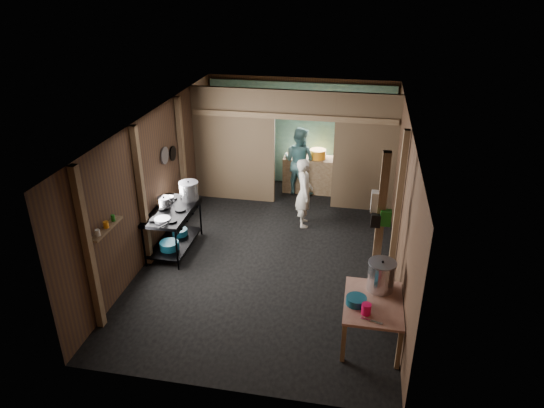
% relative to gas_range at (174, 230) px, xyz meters
% --- Properties ---
extents(floor, '(4.50, 7.00, 0.00)m').
position_rel_gas_range_xyz_m(floor, '(1.88, 0.28, -0.43)').
color(floor, black).
rests_on(floor, ground).
extents(ceiling, '(4.50, 7.00, 0.00)m').
position_rel_gas_range_xyz_m(ceiling, '(1.88, 0.28, 2.17)').
color(ceiling, '#3A3735').
rests_on(ceiling, ground).
extents(wall_back, '(4.50, 0.00, 2.60)m').
position_rel_gas_range_xyz_m(wall_back, '(1.88, 3.78, 0.87)').
color(wall_back, '#492F1C').
rests_on(wall_back, ground).
extents(wall_front, '(4.50, 0.00, 2.60)m').
position_rel_gas_range_xyz_m(wall_front, '(1.88, -3.22, 0.87)').
color(wall_front, '#492F1C').
rests_on(wall_front, ground).
extents(wall_left, '(0.00, 7.00, 2.60)m').
position_rel_gas_range_xyz_m(wall_left, '(-0.37, 0.28, 0.87)').
color(wall_left, '#492F1C').
rests_on(wall_left, ground).
extents(wall_right, '(0.00, 7.00, 2.60)m').
position_rel_gas_range_xyz_m(wall_right, '(4.13, 0.28, 0.87)').
color(wall_right, '#492F1C').
rests_on(wall_right, ground).
extents(partition_left, '(1.85, 0.10, 2.60)m').
position_rel_gas_range_xyz_m(partition_left, '(0.55, 2.48, 0.87)').
color(partition_left, brown).
rests_on(partition_left, floor).
extents(partition_right, '(1.35, 0.10, 2.60)m').
position_rel_gas_range_xyz_m(partition_right, '(3.46, 2.48, 0.87)').
color(partition_right, brown).
rests_on(partition_right, floor).
extents(partition_header, '(1.30, 0.10, 0.60)m').
position_rel_gas_range_xyz_m(partition_header, '(2.13, 2.48, 1.87)').
color(partition_header, brown).
rests_on(partition_header, wall_back).
extents(turquoise_panel, '(4.40, 0.06, 2.50)m').
position_rel_gas_range_xyz_m(turquoise_panel, '(1.88, 3.72, 0.82)').
color(turquoise_panel, '#79B6AB').
rests_on(turquoise_panel, wall_back).
extents(back_counter, '(1.20, 0.50, 0.85)m').
position_rel_gas_range_xyz_m(back_counter, '(2.18, 3.23, -0.00)').
color(back_counter, '#8D7656').
rests_on(back_counter, floor).
extents(wall_clock, '(0.20, 0.03, 0.20)m').
position_rel_gas_range_xyz_m(wall_clock, '(2.13, 3.68, 1.47)').
color(wall_clock, beige).
rests_on(wall_clock, wall_back).
extents(post_left_a, '(0.10, 0.12, 2.60)m').
position_rel_gas_range_xyz_m(post_left_a, '(-0.30, -2.32, 0.87)').
color(post_left_a, '#8D7656').
rests_on(post_left_a, floor).
extents(post_left_b, '(0.10, 0.12, 2.60)m').
position_rel_gas_range_xyz_m(post_left_b, '(-0.30, -0.52, 0.87)').
color(post_left_b, '#8D7656').
rests_on(post_left_b, floor).
extents(post_left_c, '(0.10, 0.12, 2.60)m').
position_rel_gas_range_xyz_m(post_left_c, '(-0.30, 1.48, 0.87)').
color(post_left_c, '#8D7656').
rests_on(post_left_c, floor).
extents(post_right, '(0.10, 0.12, 2.60)m').
position_rel_gas_range_xyz_m(post_right, '(4.06, 0.08, 0.87)').
color(post_right, '#8D7656').
rests_on(post_right, floor).
extents(post_free, '(0.12, 0.12, 2.60)m').
position_rel_gas_range_xyz_m(post_free, '(3.73, -1.02, 0.87)').
color(post_free, '#8D7656').
rests_on(post_free, floor).
extents(cross_beam, '(4.40, 0.12, 0.12)m').
position_rel_gas_range_xyz_m(cross_beam, '(1.88, 2.43, 1.62)').
color(cross_beam, '#8D7656').
rests_on(cross_beam, wall_left).
extents(pan_lid_big, '(0.03, 0.34, 0.34)m').
position_rel_gas_range_xyz_m(pan_lid_big, '(-0.33, 0.68, 1.22)').
color(pan_lid_big, gray).
rests_on(pan_lid_big, wall_left).
extents(pan_lid_small, '(0.03, 0.30, 0.30)m').
position_rel_gas_range_xyz_m(pan_lid_small, '(-0.33, 1.08, 1.12)').
color(pan_lid_small, black).
rests_on(pan_lid_small, wall_left).
extents(wall_shelf, '(0.14, 0.80, 0.03)m').
position_rel_gas_range_xyz_m(wall_shelf, '(-0.27, -1.82, 0.97)').
color(wall_shelf, '#8D7656').
rests_on(wall_shelf, wall_left).
extents(jar_white, '(0.07, 0.07, 0.10)m').
position_rel_gas_range_xyz_m(jar_white, '(-0.27, -2.07, 1.04)').
color(jar_white, beige).
rests_on(jar_white, wall_shelf).
extents(jar_yellow, '(0.08, 0.08, 0.10)m').
position_rel_gas_range_xyz_m(jar_yellow, '(-0.27, -1.82, 1.04)').
color(jar_yellow, orange).
rests_on(jar_yellow, wall_shelf).
extents(jar_green, '(0.06, 0.06, 0.10)m').
position_rel_gas_range_xyz_m(jar_green, '(-0.27, -1.60, 1.04)').
color(jar_green, '#1B761D').
rests_on(jar_green, wall_shelf).
extents(bag_white, '(0.22, 0.15, 0.32)m').
position_rel_gas_range_xyz_m(bag_white, '(3.68, -0.94, 1.35)').
color(bag_white, beige).
rests_on(bag_white, post_free).
extents(bag_green, '(0.16, 0.12, 0.24)m').
position_rel_gas_range_xyz_m(bag_green, '(3.80, -1.08, 1.17)').
color(bag_green, '#1B761D').
rests_on(bag_green, post_free).
extents(bag_black, '(0.14, 0.10, 0.20)m').
position_rel_gas_range_xyz_m(bag_black, '(3.66, -1.10, 1.12)').
color(bag_black, black).
rests_on(bag_black, post_free).
extents(gas_range, '(0.74, 1.44, 0.85)m').
position_rel_gas_range_xyz_m(gas_range, '(0.00, 0.00, 0.00)').
color(gas_range, black).
rests_on(gas_range, floor).
extents(prep_table, '(0.82, 1.12, 0.66)m').
position_rel_gas_range_xyz_m(prep_table, '(3.71, -1.88, -0.09)').
color(prep_table, '#AB7963').
rests_on(prep_table, floor).
extents(stove_pot_large, '(0.50, 0.50, 0.38)m').
position_rel_gas_range_xyz_m(stove_pot_large, '(0.17, 0.51, 0.59)').
color(stove_pot_large, silver).
rests_on(stove_pot_large, gas_range).
extents(stove_pot_med, '(0.32, 0.32, 0.22)m').
position_rel_gas_range_xyz_m(stove_pot_med, '(-0.17, 0.07, 0.52)').
color(stove_pot_med, silver).
rests_on(stove_pot_med, gas_range).
extents(stove_saucepan, '(0.17, 0.17, 0.09)m').
position_rel_gas_range_xyz_m(stove_saucepan, '(-0.17, 0.36, 0.47)').
color(stove_saucepan, silver).
rests_on(stove_saucepan, gas_range).
extents(frying_pan, '(0.48, 0.59, 0.07)m').
position_rel_gas_range_xyz_m(frying_pan, '(0.00, -0.45, 0.45)').
color(frying_pan, gray).
rests_on(frying_pan, gas_range).
extents(blue_tub_front, '(0.36, 0.36, 0.15)m').
position_rel_gas_range_xyz_m(blue_tub_front, '(0.00, -0.27, -0.19)').
color(blue_tub_front, navy).
rests_on(blue_tub_front, gas_range).
extents(blue_tub_back, '(0.30, 0.30, 0.12)m').
position_rel_gas_range_xyz_m(blue_tub_back, '(0.00, 0.28, -0.20)').
color(blue_tub_back, navy).
rests_on(blue_tub_back, gas_range).
extents(stock_pot, '(0.46, 0.46, 0.48)m').
position_rel_gas_range_xyz_m(stock_pot, '(3.80, -1.55, 0.46)').
color(stock_pot, silver).
rests_on(stock_pot, prep_table).
extents(wash_basin, '(0.33, 0.33, 0.11)m').
position_rel_gas_range_xyz_m(wash_basin, '(3.47, -1.97, 0.29)').
color(wash_basin, navy).
rests_on(wash_basin, prep_table).
extents(pink_bucket, '(0.16, 0.16, 0.16)m').
position_rel_gas_range_xyz_m(pink_bucket, '(3.61, -2.17, 0.32)').
color(pink_bucket, '#DB0A46').
rests_on(pink_bucket, prep_table).
extents(knife, '(0.30, 0.12, 0.01)m').
position_rel_gas_range_xyz_m(knife, '(3.69, -2.31, 0.24)').
color(knife, silver).
rests_on(knife, prep_table).
extents(yellow_tub, '(0.38, 0.38, 0.21)m').
position_rel_gas_range_xyz_m(yellow_tub, '(2.38, 3.23, 0.53)').
color(yellow_tub, orange).
rests_on(yellow_tub, back_counter).
extents(cook, '(0.46, 0.60, 1.47)m').
position_rel_gas_range_xyz_m(cook, '(2.29, 1.47, 0.31)').
color(cook, beige).
rests_on(cook, floor).
extents(worker_back, '(0.96, 0.86, 1.61)m').
position_rel_gas_range_xyz_m(worker_back, '(1.95, 3.08, 0.38)').
color(worker_back, slate).
rests_on(worker_back, floor).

